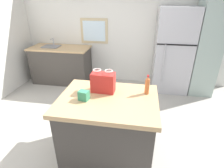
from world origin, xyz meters
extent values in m
plane|color=#ADA89E|center=(0.00, 0.00, 0.00)|extent=(6.13, 6.13, 0.00)
cube|color=silver|center=(0.00, 2.31, 1.35)|extent=(5.11, 0.10, 2.69)
cube|color=#CCB78C|center=(-0.75, 2.26, 1.27)|extent=(0.68, 0.04, 0.60)
cube|color=white|center=(-0.75, 2.24, 1.27)|extent=(0.56, 0.02, 0.48)
cube|color=#423D38|center=(0.08, -0.31, 0.43)|extent=(1.13, 0.85, 0.85)
cube|color=tan|center=(0.08, -0.31, 0.88)|extent=(1.21, 0.93, 0.06)
cube|color=#B7B7BC|center=(1.13, 1.92, 0.93)|extent=(0.79, 0.63, 1.86)
cube|color=black|center=(1.13, 1.60, 1.15)|extent=(0.78, 0.01, 0.02)
cylinder|color=#B7B7BC|center=(0.91, 1.57, 0.74)|extent=(0.02, 0.02, 0.84)
cube|color=#9EB2A8|center=(1.80, 1.92, 1.09)|extent=(0.51, 0.60, 2.17)
cube|color=#423D38|center=(-1.56, 1.91, 0.44)|extent=(1.41, 0.64, 0.87)
cube|color=tan|center=(-1.56, 1.91, 0.89)|extent=(1.45, 0.68, 0.04)
cube|color=slate|center=(-1.77, 1.91, 0.86)|extent=(0.40, 0.32, 0.14)
cylinder|color=#B7B7BC|center=(-1.77, 2.05, 1.00)|extent=(0.03, 0.03, 0.18)
cylinder|color=#B7B7BC|center=(-1.77, 1.98, 1.09)|extent=(0.02, 0.14, 0.02)
cube|color=red|center=(-0.01, -0.14, 1.03)|extent=(0.30, 0.17, 0.25)
torus|color=white|center=(-0.09, -0.14, 1.20)|extent=(0.11, 0.11, 0.01)
torus|color=white|center=(0.06, -0.14, 1.20)|extent=(0.11, 0.11, 0.01)
cube|color=#388E66|center=(-0.20, -0.39, 0.97)|extent=(0.13, 0.11, 0.12)
cylinder|color=#C66633|center=(0.54, -0.11, 1.01)|extent=(0.06, 0.06, 0.20)
cone|color=#C66633|center=(0.54, -0.11, 1.12)|extent=(0.05, 0.05, 0.03)
cylinder|color=red|center=(0.54, -0.11, 1.15)|extent=(0.03, 0.03, 0.02)
camera|label=1|loc=(0.45, -2.16, 2.02)|focal=28.79mm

